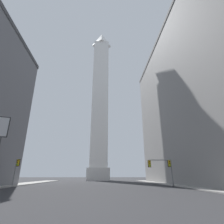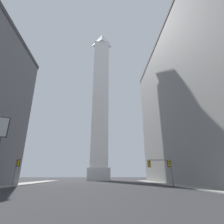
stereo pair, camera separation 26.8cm
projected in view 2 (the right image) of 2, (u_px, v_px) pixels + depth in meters
The scene contains 4 objects.
sidewalk_right at pixel (207, 189), 26.28m from camera, with size 5.00×87.87×0.15m, color gray.
obelisk at pixel (101, 99), 81.57m from camera, with size 8.98×8.98×73.88m.
traffic_light_mid_left at pixel (16, 168), 32.89m from camera, with size 0.79×0.52×4.91m.
traffic_light_mid_right at pixel (163, 166), 33.25m from camera, with size 4.65×0.51×4.83m.
Camera 2 is at (1.32, -1.47, 1.96)m, focal length 28.00 mm.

